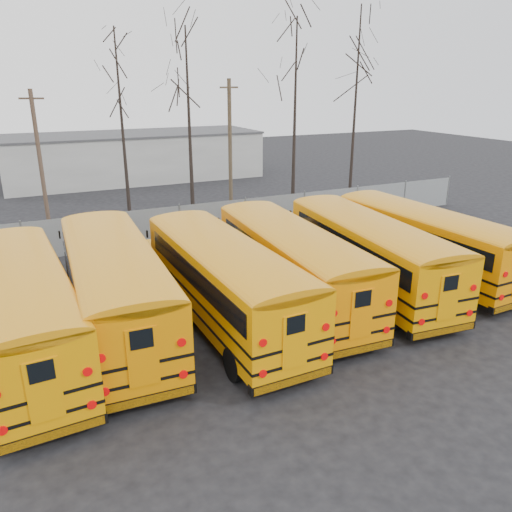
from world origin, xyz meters
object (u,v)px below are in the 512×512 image
bus_b (113,280)px  utility_pole_left (40,158)px  bus_c (221,274)px  utility_pole_right (230,143)px  bus_d (289,257)px  bus_a (22,303)px  bus_f (422,236)px  bus_e (366,247)px

bus_b → utility_pole_left: (-1.17, 16.16, 2.19)m
bus_b → bus_c: 3.78m
bus_b → utility_pole_right: (11.08, 15.88, 2.49)m
bus_c → utility_pole_left: bearing=104.4°
bus_c → bus_d: bearing=9.3°
bus_a → bus_f: (16.59, 0.22, -0.04)m
bus_d → bus_f: size_ratio=1.03×
bus_e → utility_pole_left: size_ratio=1.45×
bus_a → bus_d: bearing=-2.7°
bus_e → utility_pole_right: (0.79, 16.55, 2.56)m
bus_e → utility_pole_right: 16.77m
bus_e → bus_f: 3.40m
bus_c → utility_pole_right: utility_pole_right is taller
bus_b → bus_d: 6.76m
bus_c → bus_d: 3.16m
bus_f → utility_pole_left: bearing=129.5°
utility_pole_right → utility_pole_left: bearing=160.5°
bus_a → utility_pole_right: size_ratio=1.34×
utility_pole_left → bus_f: bearing=-24.9°
bus_c → bus_e: (6.64, 0.34, -0.02)m
bus_d → utility_pole_left: bearing=119.0°
bus_b → bus_c: (3.64, -1.02, -0.05)m
bus_a → bus_f: bearing=-2.7°
utility_pole_left → bus_a: bearing=-72.8°
bus_a → utility_pole_left: (1.75, 16.73, 2.26)m
bus_c → bus_f: 10.05m
bus_d → utility_pole_right: bearing=78.6°
bus_b → utility_pole_left: 16.35m
bus_c → bus_e: size_ratio=1.00×
bus_e → utility_pole_left: (-11.46, 16.83, 2.26)m
bus_b → bus_c: size_ratio=1.03×
bus_a → utility_pole_left: utility_pole_left is taller
bus_d → bus_e: (3.53, -0.23, -0.00)m
bus_f → utility_pole_right: (-2.59, 16.23, 2.61)m
bus_e → utility_pole_left: bearing=129.5°
bus_f → utility_pole_right: size_ratio=1.31×
bus_a → bus_c: bearing=-7.4°
bus_a → bus_f: 16.59m
bus_c → bus_e: 6.65m
bus_d → utility_pole_left: 18.53m
bus_c → bus_d: bus_c is taller
bus_c → utility_pole_left: 17.98m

